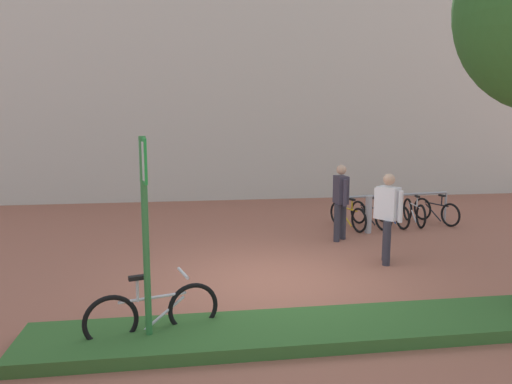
% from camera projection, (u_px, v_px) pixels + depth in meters
% --- Properties ---
extents(ground_plane, '(60.00, 60.00, 0.00)m').
position_uv_depth(ground_plane, '(277.00, 282.00, 8.04)').
color(ground_plane, '#9E5B47').
extents(building_facade, '(28.00, 1.20, 10.00)m').
position_uv_depth(building_facade, '(229.00, 50.00, 15.97)').
color(building_facade, beige).
rests_on(building_facade, ground).
extents(planter_strip, '(7.00, 1.10, 0.16)m').
position_uv_depth(planter_strip, '(306.00, 330.00, 6.03)').
color(planter_strip, '#336028').
rests_on(planter_strip, ground).
extents(parking_sign_post, '(0.12, 0.36, 2.54)m').
position_uv_depth(parking_sign_post, '(145.00, 213.00, 5.51)').
color(parking_sign_post, '#2D7238').
rests_on(parking_sign_post, ground).
extents(bike_at_sign, '(1.63, 0.57, 0.86)m').
position_uv_depth(bike_at_sign, '(154.00, 313.00, 5.89)').
color(bike_at_sign, black).
rests_on(bike_at_sign, ground).
extents(bike_rack_cluster, '(3.18, 1.75, 0.83)m').
position_uv_depth(bike_rack_cluster, '(393.00, 212.00, 12.23)').
color(bike_rack_cluster, '#99999E').
rests_on(bike_rack_cluster, ground).
extents(bollard_steel, '(0.16, 0.16, 0.90)m').
position_uv_depth(bollard_steel, '(368.00, 215.00, 11.43)').
color(bollard_steel, '#ADADB2').
rests_on(bollard_steel, ground).
extents(person_suited_dark, '(0.34, 0.61, 1.72)m').
position_uv_depth(person_suited_dark, '(341.00, 198.00, 10.65)').
color(person_suited_dark, '#2D2D38').
rests_on(person_suited_dark, ground).
extents(person_casual_tan, '(0.42, 0.52, 1.72)m').
position_uv_depth(person_casual_tan, '(388.00, 212.00, 8.96)').
color(person_casual_tan, '#2D2D38').
rests_on(person_casual_tan, ground).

